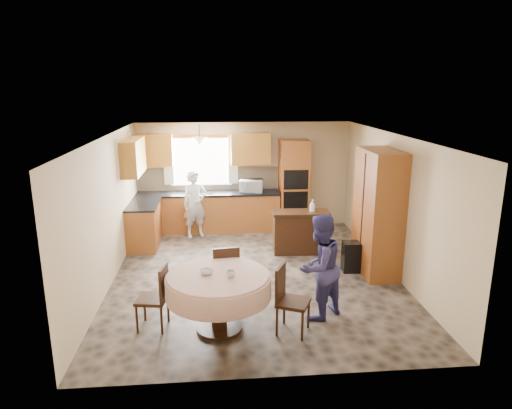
{
  "coord_description": "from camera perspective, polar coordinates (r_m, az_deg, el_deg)",
  "views": [
    {
      "loc": [
        -0.66,
        -7.63,
        3.32
      ],
      "look_at": [
        0.05,
        0.3,
        1.24
      ],
      "focal_mm": 32.0,
      "sensor_mm": 36.0,
      "label": 1
    }
  ],
  "objects": [
    {
      "name": "oven_upper",
      "position": [
        10.37,
        5.04,
        3.1
      ],
      "size": [
        0.56,
        0.01,
        0.45
      ],
      "primitive_type": "cube",
      "color": "black",
      "rests_on": "oven_tower"
    },
    {
      "name": "pendant",
      "position": [
        10.2,
        -7.06,
        7.8
      ],
      "size": [
        0.36,
        0.36,
        0.18
      ],
      "primitive_type": "cone",
      "rotation": [
        3.14,
        0.0,
        0.0
      ],
      "color": "beige",
      "rests_on": "ceiling"
    },
    {
      "name": "person_sink",
      "position": [
        10.27,
        -7.65,
        0.06
      ],
      "size": [
        0.64,
        0.53,
        1.51
      ],
      "primitive_type": "imported",
      "rotation": [
        0.0,
        0.0,
        0.34
      ],
      "color": "silver",
      "rests_on": "floor"
    },
    {
      "name": "ceiling",
      "position": [
        7.7,
        -0.18,
        8.55
      ],
      "size": [
        5.0,
        6.0,
        0.01
      ],
      "primitive_type": "cube",
      "color": "white",
      "rests_on": "wall_back"
    },
    {
      "name": "oven_tower",
      "position": [
        10.72,
        4.72,
        2.44
      ],
      "size": [
        0.66,
        0.62,
        2.12
      ],
      "primitive_type": "cube",
      "color": "#B0682E",
      "rests_on": "floor"
    },
    {
      "name": "sideboard",
      "position": [
        9.33,
        5.55,
        -3.59
      ],
      "size": [
        1.16,
        0.51,
        0.81
      ],
      "primitive_type": "cube",
      "rotation": [
        0.0,
        0.0,
        -0.04
      ],
      "color": "#3E2411",
      "rests_on": "floor"
    },
    {
      "name": "framed_picture",
      "position": [
        9.01,
        15.32,
        4.23
      ],
      "size": [
        0.06,
        0.51,
        0.42
      ],
      "color": "gold",
      "rests_on": "wall_right"
    },
    {
      "name": "base_cab_back",
      "position": [
        10.72,
        -5.95,
        -1.0
      ],
      "size": [
        3.3,
        0.6,
        0.88
      ],
      "primitive_type": "cube",
      "color": "#B0682E",
      "rests_on": "floor"
    },
    {
      "name": "counter_back",
      "position": [
        10.61,
        -6.02,
        1.4
      ],
      "size": [
        3.3,
        0.64,
        0.04
      ],
      "primitive_type": "cube",
      "color": "black",
      "rests_on": "base_cab_back"
    },
    {
      "name": "dining_table",
      "position": [
        6.37,
        -4.71,
        -10.21
      ],
      "size": [
        1.45,
        1.45,
        0.83
      ],
      "color": "#3E2411",
      "rests_on": "floor"
    },
    {
      "name": "cup_table",
      "position": [
        6.19,
        -3.17,
        -8.65
      ],
      "size": [
        0.14,
        0.14,
        0.09
      ],
      "primitive_type": "imported",
      "rotation": [
        0.0,
        0.0,
        0.19
      ],
      "color": "#B2B2B2",
      "rests_on": "dining_table"
    },
    {
      "name": "person_dining",
      "position": [
        6.7,
        7.93,
        -7.73
      ],
      "size": [
        0.97,
        0.93,
        1.57
      ],
      "primitive_type": "imported",
      "rotation": [
        0.0,
        0.0,
        3.79
      ],
      "color": "navy",
      "rests_on": "floor"
    },
    {
      "name": "wall_back",
      "position": [
        10.85,
        -1.55,
        3.66
      ],
      "size": [
        5.0,
        0.02,
        2.5
      ],
      "primitive_type": "cube",
      "color": "tan",
      "rests_on": "floor"
    },
    {
      "name": "curtain_left",
      "position": [
        10.74,
        -10.93,
        5.46
      ],
      "size": [
        0.22,
        0.02,
        1.15
      ],
      "primitive_type": "cube",
      "color": "white",
      "rests_on": "wall_back"
    },
    {
      "name": "wall_left",
      "position": [
        8.12,
        -18.05,
        -0.85
      ],
      "size": [
        0.02,
        6.0,
        2.5
      ],
      "primitive_type": "cube",
      "color": "tan",
      "rests_on": "floor"
    },
    {
      "name": "wall_cab_left",
      "position": [
        10.65,
        -12.67,
        6.7
      ],
      "size": [
        0.85,
        0.33,
        0.72
      ],
      "primitive_type": "cube",
      "color": "#BC822F",
      "rests_on": "wall_back"
    },
    {
      "name": "space_heater",
      "position": [
        8.6,
        12.1,
        -6.38
      ],
      "size": [
        0.42,
        0.31,
        0.56
      ],
      "primitive_type": "cube",
      "rotation": [
        0.0,
        0.0,
        -0.05
      ],
      "color": "black",
      "rests_on": "floor"
    },
    {
      "name": "bowl_table",
      "position": [
        6.32,
        -6.2,
        -8.37
      ],
      "size": [
        0.24,
        0.24,
        0.06
      ],
      "primitive_type": "imported",
      "rotation": [
        0.0,
        0.0,
        -0.39
      ],
      "color": "#B2B2B2",
      "rests_on": "dining_table"
    },
    {
      "name": "cupboard",
      "position": [
        8.43,
        15.06,
        -0.97
      ],
      "size": [
        0.59,
        1.18,
        2.25
      ],
      "primitive_type": "cube",
      "color": "#B0682E",
      "rests_on": "floor"
    },
    {
      "name": "floor",
      "position": [
        8.35,
        -0.17,
        -8.78
      ],
      "size": [
        5.0,
        6.0,
        0.01
      ],
      "primitive_type": "cube",
      "color": "brown",
      "rests_on": "ground"
    },
    {
      "name": "wall_front",
      "position": [
        5.11,
        2.78,
        -9.23
      ],
      "size": [
        5.0,
        0.02,
        2.5
      ],
      "primitive_type": "cube",
      "color": "tan",
      "rests_on": "floor"
    },
    {
      "name": "chair_right",
      "position": [
        6.38,
        4.0,
        -11.34
      ],
      "size": [
        0.55,
        0.55,
        0.96
      ],
      "rotation": [
        0.0,
        0.0,
        1.14
      ],
      "color": "#3E2411",
      "rests_on": "floor"
    },
    {
      "name": "curtain_right",
      "position": [
        10.7,
        -2.88,
        5.66
      ],
      "size": [
        0.22,
        0.02,
        1.15
      ],
      "primitive_type": "cube",
      "color": "white",
      "rests_on": "wall_back"
    },
    {
      "name": "bottle_sideboard",
      "position": [
        9.22,
        7.06,
        -0.28
      ],
      "size": [
        0.15,
        0.15,
        0.29
      ],
      "primitive_type": "imported",
      "rotation": [
        0.0,
        0.0,
        0.38
      ],
      "color": "silver",
      "rests_on": "sideboard"
    },
    {
      "name": "chair_back",
      "position": [
        7.09,
        -3.82,
        -8.45
      ],
      "size": [
        0.47,
        0.47,
        0.98
      ],
      "rotation": [
        0.0,
        0.0,
        3.27
      ],
      "color": "#3E2411",
      "rests_on": "floor"
    },
    {
      "name": "window",
      "position": [
        10.75,
        -6.9,
        5.35
      ],
      "size": [
        1.4,
        0.03,
        1.1
      ],
      "primitive_type": "cube",
      "color": "white",
      "rests_on": "wall_back"
    },
    {
      "name": "wall_cab_side",
      "position": [
        9.68,
        -15.11,
        5.78
      ],
      "size": [
        0.33,
        1.2,
        0.72
      ],
      "primitive_type": "cube",
      "color": "#BC822F",
      "rests_on": "wall_left"
    },
    {
      "name": "oven_lower",
      "position": [
        10.49,
        4.98,
        0.42
      ],
      "size": [
        0.56,
        0.01,
        0.45
      ],
      "primitive_type": "cube",
      "color": "black",
      "rests_on": "oven_tower"
    },
    {
      "name": "wall_right",
      "position": [
        8.51,
        16.84,
        -0.05
      ],
      "size": [
        0.02,
        6.0,
        2.5
      ],
      "primitive_type": "cube",
      "color": "tan",
      "rests_on": "floor"
    },
    {
      "name": "chair_left",
      "position": [
        6.59,
        -12.27,
        -10.88
      ],
      "size": [
        0.46,
        0.46,
        0.93
      ],
      "rotation": [
        0.0,
        0.0,
        -1.73
      ],
      "color": "#3E2411",
      "rests_on": "floor"
    },
    {
      "name": "bowl_sideboard",
      "position": [
        9.15,
        3.48,
        -1.1
      ],
      "size": [
        0.23,
        0.23,
        0.05
      ],
      "primitive_type": "imported",
      "rotation": [
        0.0,
        0.0,
        -0.17
      ],
      "color": "#B2B2B2",
      "rests_on": "sideboard"
    },
    {
      "name": "base_cab_left",
      "position": [
        9.98,
        -13.79,
        -2.55
      ],
      "size": [
        0.6,
        1.2,
        0.88
      ],
      "primitive_type": "cube",
      "color": "#B0682E",
      "rests_on": "floor"
    },
    {
      "name": "backsplash",
      "position": [
        10.83,
        -6.04,
        3.19
      ],
      "size": [
        3.3,
        0.02,
        0.55
      ],
      "primitive_type": "cube",
      "color": "tan",
      "rests_on": "wall_back"
    },
    {
      "name": "wall_cab_right",
      "position": [
        10.59,
        -0.7,
        7.01
      ],
      "size": [
        0.9,
        0.33,
        0.72
      ],
      "primitive_type": "cube",
      "color": "#BC822F",
      "rests_on": "wall_back"
    },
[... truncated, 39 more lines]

